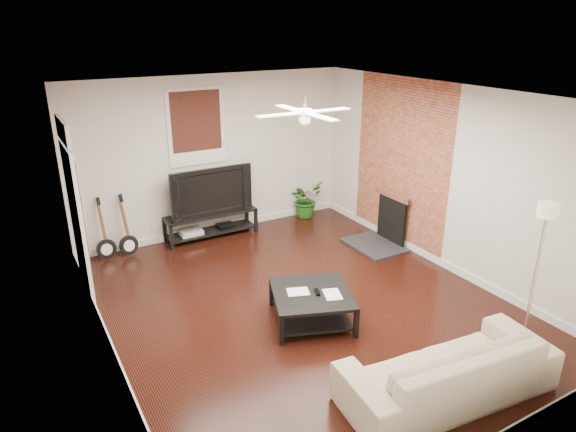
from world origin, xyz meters
The scene contains 14 objects.
room centered at (0.00, 0.00, 1.40)m, with size 5.01×6.01×2.81m.
brick_accent centered at (2.49, 1.00, 1.40)m, with size 0.02×2.20×2.80m, color #A04A33.
fireplace centered at (2.20, 1.00, 0.46)m, with size 0.80×1.10×0.92m, color black.
window_back centered at (-0.30, 2.97, 1.95)m, with size 1.00×0.06×1.30m, color #36110E.
door_left centered at (-2.46, 1.90, 1.25)m, with size 0.08×1.00×2.50m, color white.
tv_stand centered at (-0.21, 2.78, 0.23)m, with size 1.63×0.44×0.46m, color black.
tv centered at (-0.21, 2.80, 0.88)m, with size 1.46×0.19×0.84m, color black.
coffee_table centered at (-0.12, -0.41, 0.20)m, with size 0.97×0.97×0.41m, color black.
sofa centered at (0.34, -2.27, 0.33)m, with size 2.25×0.88×0.66m, color tan.
floor_lamp centered at (1.69, -2.17, 0.92)m, with size 0.30×0.30×1.84m, color silver, non-canonical shape.
potted_plant centered at (1.79, 2.82, 0.36)m, with size 0.64×0.56×0.72m, color #225B1A.
guitar_left centered at (-2.02, 2.75, 0.51)m, with size 0.32×0.22×1.03m, color black, non-canonical shape.
guitar_right centered at (-1.67, 2.72, 0.51)m, with size 0.32×0.22×1.03m, color black, non-canonical shape.
ceiling_fan centered at (0.00, 0.00, 2.60)m, with size 1.24×1.24×0.32m, color white, non-canonical shape.
Camera 1 is at (-3.19, -5.16, 3.62)m, focal length 31.75 mm.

